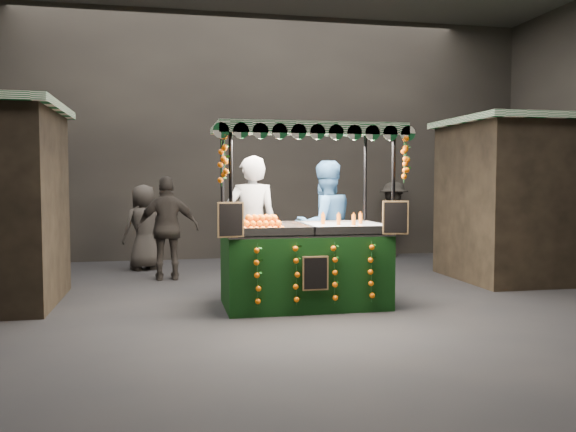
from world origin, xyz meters
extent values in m
plane|color=black|center=(0.00, 0.00, 0.00)|extent=(12.00, 12.00, 0.00)
cube|color=black|center=(0.00, 5.00, 2.50)|extent=(12.00, 0.10, 5.00)
cube|color=black|center=(4.40, 1.50, 1.25)|extent=(2.80, 2.00, 2.50)
cube|color=#104A21|center=(4.40, 1.50, 2.55)|extent=(3.00, 2.20, 0.10)
cube|color=black|center=(0.12, 0.15, 0.46)|extent=(2.03, 1.11, 0.92)
cube|color=silver|center=(0.12, 0.15, 0.94)|extent=(2.03, 1.11, 0.04)
cylinder|color=black|center=(-0.87, -0.38, 1.11)|extent=(0.05, 0.05, 2.22)
cylinder|color=black|center=(1.11, -0.38, 1.11)|extent=(0.05, 0.05, 2.22)
cylinder|color=black|center=(-0.87, 0.67, 1.11)|extent=(0.05, 0.05, 2.22)
cylinder|color=black|center=(1.11, 0.67, 1.11)|extent=(0.05, 0.05, 2.22)
cube|color=#104A21|center=(0.12, 0.15, 2.25)|extent=(2.26, 1.34, 0.07)
cube|color=silver|center=(0.67, 0.15, 1.00)|extent=(0.91, 1.00, 0.07)
cube|color=black|center=(-0.88, -0.44, 1.16)|extent=(0.31, 0.09, 0.41)
cube|color=black|center=(1.12, -0.44, 1.16)|extent=(0.31, 0.09, 0.41)
cube|color=black|center=(0.12, -0.45, 0.51)|extent=(0.31, 0.02, 0.41)
imported|color=slate|center=(-0.44, 0.93, 0.97)|extent=(0.74, 0.52, 1.94)
imported|color=navy|center=(0.61, 0.97, 0.94)|extent=(1.05, 0.90, 1.88)
imported|color=#2D2725|center=(-4.02, 2.37, 0.75)|extent=(0.64, 0.53, 1.51)
imported|color=#292422|center=(-0.13, 2.84, 0.81)|extent=(0.84, 0.68, 1.63)
imported|color=black|center=(-1.58, 2.52, 0.84)|extent=(0.99, 0.43, 1.67)
imported|color=black|center=(3.09, 4.60, 0.79)|extent=(0.96, 1.17, 1.58)
imported|color=#2C2824|center=(-2.00, 3.72, 0.77)|extent=(0.89, 0.77, 1.53)
camera|label=1|loc=(-1.60, -7.22, 1.60)|focal=37.20mm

